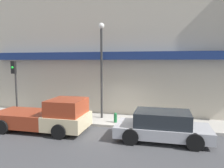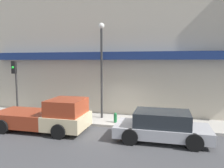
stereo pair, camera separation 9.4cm
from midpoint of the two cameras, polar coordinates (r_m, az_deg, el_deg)
name	(u,v)px [view 1 (the left image)]	position (r m, az deg, el deg)	size (l,w,h in m)	color
ground_plane	(111,128)	(12.40, -0.38, -11.34)	(80.00, 80.00, 0.00)	#424244
sidewalk	(116,120)	(13.58, 0.96, -9.48)	(36.00, 2.57, 0.14)	#ADA89E
building	(125,35)	(15.90, 3.31, 12.66)	(19.80, 3.80, 11.21)	#BCB29E
pickup_truck	(47,116)	(12.22, -16.82, -8.11)	(5.09, 2.30, 1.75)	beige
parked_car	(162,126)	(10.62, 12.73, -10.63)	(4.34, 2.12, 1.38)	#ADADB2
fire_hydrant	(115,118)	(12.81, 0.68, -8.76)	(0.19, 0.19, 0.58)	#196633
street_lamp	(102,60)	(13.47, -2.96, 6.33)	(0.36, 0.36, 5.85)	#2D2D2D
traffic_light	(15,78)	(15.50, -24.20, 1.39)	(0.28, 0.42, 3.55)	#2D2D2D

